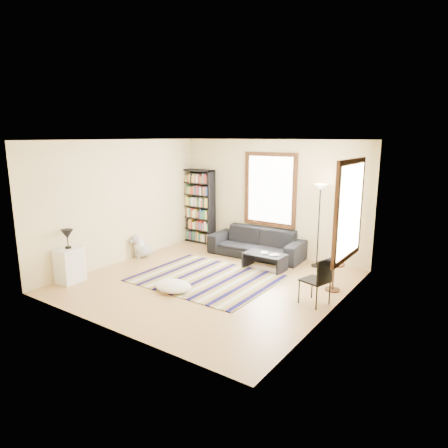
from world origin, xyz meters
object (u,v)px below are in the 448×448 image
Objects in this scene: sofa at (257,243)px; floor_cushion at (173,286)px; side_table at (333,277)px; dog at (143,246)px; coffee_table at (265,261)px; bookshelf at (199,206)px; folding_chair at (315,281)px; floor_lamp at (319,226)px; white_cabinet at (70,265)px.

sofa reaches higher than floor_cushion.
side_table is (2.31, -1.10, -0.07)m from sofa.
dog reaches higher than side_table.
sofa is 2.57× the size of coffee_table.
bookshelf is at bearing 162.34° from side_table.
folding_chair is (1.61, -1.13, 0.25)m from coffee_table.
floor_lamp is 2.18m from folding_chair.
coffee_table is 1.99m from folding_chair.
side_table is at bearing 24.77° from white_cabinet.
side_table is (1.66, -0.34, 0.09)m from coffee_table.
folding_chair reaches higher than dog.
floor_lamp is (0.86, 0.86, 0.75)m from coffee_table.
floor_cushion is 2.39m from dog.
floor_lamp is at bearing 126.69° from folding_chair.
bookshelf is at bearing 169.04° from folding_chair.
coffee_table is (0.65, -0.76, -0.16)m from sofa.
floor_cushion is 2.63m from folding_chair.
sofa is at bearing 54.24° from white_cabinet.
coffee_table is 1.05× the size of folding_chair.
bookshelf is 3.57× the size of dog.
coffee_table is at bearing 168.46° from side_table.
bookshelf reaches higher than white_cabinet.
folding_chair is at bearing -42.80° from sofa.
bookshelf is 4.79m from folding_chair.
bookshelf is 2.86× the size of white_cabinet.
folding_chair reaches higher than floor_cushion.
dog reaches higher than floor_cushion.
floor_cushion is at bearing 17.00° from white_cabinet.
dog is (-2.22, -1.63, -0.06)m from sofa.
white_cabinet reaches higher than coffee_table.
floor_lamp reaches higher than floor_cushion.
bookshelf reaches higher than sofa.
bookshelf is at bearing 158.67° from coffee_table.
bookshelf is at bearing 177.21° from floor_lamp.
sofa is 1.63m from floor_lamp.
floor_lamp is 1.58m from side_table.
floor_cushion is 1.10× the size of white_cabinet.
white_cabinet is (-4.50, -2.56, 0.08)m from side_table.
folding_chair is at bearing -69.34° from floor_lamp.
folding_chair is (2.26, -1.89, 0.09)m from sofa.
floor_cushion is 1.37× the size of dog.
sofa is at bearing -176.21° from floor_lamp.
floor_lamp is (1.68, 2.94, 0.83)m from floor_cushion.
white_cabinet is (-4.45, -1.76, -0.08)m from folding_chair.
side_table is at bearing -56.21° from floor_lamp.
bookshelf is at bearing 82.11° from white_cabinet.
sofa is 2.10m from bookshelf.
folding_chair is (4.24, -2.16, -0.57)m from bookshelf.
bookshelf is 3.71m from floor_cushion.
white_cabinet is at bearing -142.36° from folding_chair.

